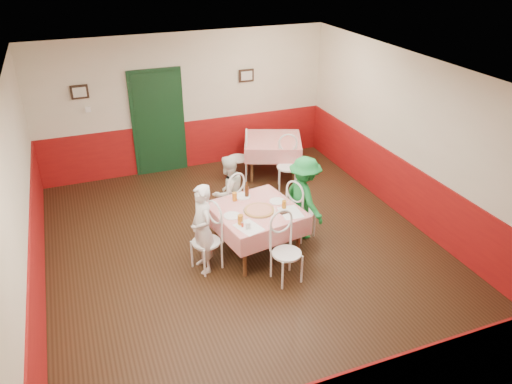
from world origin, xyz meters
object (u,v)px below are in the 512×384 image
object	(u,v)px
chair_left	(206,242)
diner_right	(304,198)
main_table	(256,231)
pizza	(259,210)
chair_right	(301,212)
chair_near	(287,254)
diner_far	(228,192)
diner_left	(202,229)
chair_far	(230,204)
glass_c	(235,197)
chair_second_b	(288,167)
beer_bottle	(247,190)
wallet	(284,212)
glass_a	(240,220)
second_table	(273,156)
chair_second_a	(238,158)
glass_b	(284,204)

from	to	relation	value
chair_left	diner_right	size ratio (longest dim) A/B	0.64
main_table	pizza	size ratio (longest dim) A/B	2.70
chair_right	chair_near	bearing A→B (deg)	121.94
chair_near	diner_far	world-z (taller)	diner_far
chair_left	diner_left	world-z (taller)	diner_left
chair_right	chair_near	size ratio (longest dim) A/B	1.00
chair_far	glass_c	world-z (taller)	chair_far
chair_second_b	pizza	xyz separation A→B (m)	(-1.34, -1.89, 0.33)
beer_bottle	diner_far	size ratio (longest dim) A/B	0.18
chair_left	diner_far	bearing A→B (deg)	126.14
chair_second_b	wallet	distance (m)	2.33
diner_far	glass_c	bearing A→B (deg)	61.21
chair_far	glass_a	size ratio (longest dim) A/B	6.06
main_table	chair_near	world-z (taller)	chair_near
chair_second_b	beer_bottle	xyz separation A→B (m)	(-1.36, -1.39, 0.43)
chair_far	chair_near	xyz separation A→B (m)	(0.28, -1.68, 0.00)
pizza	second_table	bearing A→B (deg)	63.07
chair_second_a	glass_b	bearing A→B (deg)	17.53
chair_second_a	wallet	xyz separation A→B (m)	(-0.27, -2.82, 0.32)
glass_b	wallet	bearing A→B (deg)	-116.91
chair_second_b	diner_left	xyz separation A→B (m)	(-2.25, -1.96, 0.24)
chair_second_a	beer_bottle	xyz separation A→B (m)	(-0.61, -2.14, 0.43)
chair_second_b	chair_second_a	bearing A→B (deg)	156.90
pizza	diner_far	world-z (taller)	diner_far
second_table	chair_right	distance (m)	2.48
main_table	chair_right	bearing A→B (deg)	9.50
main_table	glass_a	world-z (taller)	glass_a
chair_right	chair_far	size ratio (longest dim) A/B	1.00
glass_c	chair_far	bearing A→B (deg)	81.27
diner_left	diner_right	xyz separation A→B (m)	(1.78, 0.30, 0.01)
chair_left	diner_left	size ratio (longest dim) A/B	0.65
diner_right	chair_far	bearing A→B (deg)	49.09
chair_left	wallet	world-z (taller)	chair_left
main_table	chair_second_b	distance (m)	2.27
chair_far	second_table	bearing A→B (deg)	-152.52
second_table	diner_right	size ratio (longest dim) A/B	0.80
second_table	pizza	bearing A→B (deg)	-116.93
chair_far	glass_c	distance (m)	0.60
chair_second_a	diner_left	bearing A→B (deg)	-7.06
glass_a	diner_far	size ratio (longest dim) A/B	0.12
chair_near	diner_right	size ratio (longest dim) A/B	0.64
chair_right	chair_left	bearing A→B (deg)	76.94
glass_a	diner_right	size ratio (longest dim) A/B	0.11
chair_far	chair_second_a	world-z (taller)	same
chair_left	glass_b	bearing A→B (deg)	70.65
chair_left	pizza	distance (m)	0.92
pizza	diner_left	world-z (taller)	diner_left
chair_second_a	glass_a	distance (m)	3.08
chair_right	glass_c	size ratio (longest dim) A/B	6.64
chair_second_a	glass_b	world-z (taller)	chair_second_a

